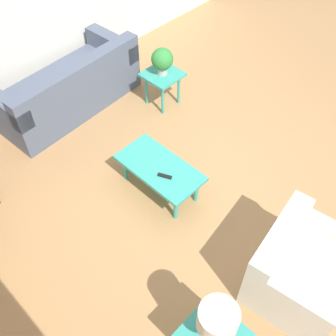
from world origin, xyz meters
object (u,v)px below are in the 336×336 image
object	(u,v)px
potted_plant	(162,60)
table_lamp	(217,321)
sofa	(69,89)
coffee_table	(160,169)
side_table_plant	(162,79)
armchair	(297,270)

from	to	relation	value
potted_plant	table_lamp	bearing A→B (deg)	141.33
sofa	table_lamp	size ratio (longest dim) A/B	4.36
coffee_table	potted_plant	world-z (taller)	potted_plant
coffee_table	side_table_plant	xyz separation A→B (m)	(1.10, -1.16, 0.08)
armchair	coffee_table	distance (m)	1.80
coffee_table	table_lamp	bearing A→B (deg)	147.81
armchair	potted_plant	distance (m)	3.13
side_table_plant	coffee_table	bearing A→B (deg)	133.46
armchair	table_lamp	xyz separation A→B (m)	(0.15, 1.08, 0.53)
armchair	table_lamp	bearing A→B (deg)	163.93
armchair	potted_plant	world-z (taller)	potted_plant
armchair	coffee_table	world-z (taller)	armchair
coffee_table	side_table_plant	distance (m)	1.60
sofa	side_table_plant	size ratio (longest dim) A/B	4.11
side_table_plant	potted_plant	size ratio (longest dim) A/B	1.35
side_table_plant	table_lamp	size ratio (longest dim) A/B	1.06
armchair	coffee_table	bearing A→B (deg)	83.38
coffee_table	table_lamp	xyz separation A→B (m)	(-1.64, 1.03, 0.49)
armchair	side_table_plant	xyz separation A→B (m)	(2.90, -1.12, 0.11)
sofa	potted_plant	bearing A→B (deg)	134.11
sofa	side_table_plant	bearing A→B (deg)	134.11
side_table_plant	table_lamp	distance (m)	3.54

